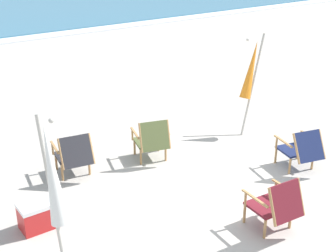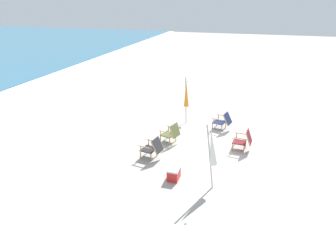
{
  "view_description": "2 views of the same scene",
  "coord_description": "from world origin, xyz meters",
  "px_view_note": "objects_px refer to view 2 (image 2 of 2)",
  "views": [
    {
      "loc": [
        -4.49,
        -4.84,
        3.89
      ],
      "look_at": [
        0.16,
        1.65,
        0.54
      ],
      "focal_mm": 50.0,
      "sensor_mm": 36.0,
      "label": 1
    },
    {
      "loc": [
        -10.59,
        -1.41,
        5.34
      ],
      "look_at": [
        0.08,
        1.76,
        0.54
      ],
      "focal_mm": 32.0,
      "sensor_mm": 36.0,
      "label": 2
    }
  ],
  "objects_px": {
    "cooler_box": "(174,173)",
    "beach_chair_back_right": "(244,140)",
    "beach_chair_far_center": "(171,133)",
    "umbrella_furled_orange": "(186,94)",
    "umbrella_furled_white": "(212,147)",
    "beach_chair_back_left": "(223,121)",
    "beach_chair_front_left": "(153,148)"
  },
  "relations": [
    {
      "from": "umbrella_furled_orange",
      "to": "umbrella_furled_white",
      "type": "distance_m",
      "value": 5.36
    },
    {
      "from": "beach_chair_far_center",
      "to": "umbrella_furled_orange",
      "type": "xyz_separation_m",
      "value": [
        2.37,
        -0.02,
        0.88
      ]
    },
    {
      "from": "beach_chair_front_left",
      "to": "beach_chair_back_left",
      "type": "bearing_deg",
      "value": -32.51
    },
    {
      "from": "umbrella_furled_white",
      "to": "cooler_box",
      "type": "distance_m",
      "value": 1.67
    },
    {
      "from": "beach_chair_back_right",
      "to": "cooler_box",
      "type": "height_order",
      "value": "beach_chair_back_right"
    },
    {
      "from": "beach_chair_back_left",
      "to": "umbrella_furled_white",
      "type": "distance_m",
      "value": 4.61
    },
    {
      "from": "beach_chair_far_center",
      "to": "beach_chair_back_right",
      "type": "height_order",
      "value": "beach_chair_far_center"
    },
    {
      "from": "umbrella_furled_orange",
      "to": "cooler_box",
      "type": "relative_size",
      "value": 4.1
    },
    {
      "from": "beach_chair_far_center",
      "to": "beach_chair_front_left",
      "type": "bearing_deg",
      "value": 168.25
    },
    {
      "from": "beach_chair_far_center",
      "to": "umbrella_furled_orange",
      "type": "height_order",
      "value": "umbrella_furled_orange"
    },
    {
      "from": "beach_chair_back_right",
      "to": "cooler_box",
      "type": "distance_m",
      "value": 3.32
    },
    {
      "from": "beach_chair_far_center",
      "to": "cooler_box",
      "type": "relative_size",
      "value": 1.68
    },
    {
      "from": "beach_chair_far_center",
      "to": "cooler_box",
      "type": "distance_m",
      "value": 2.6
    },
    {
      "from": "beach_chair_back_left",
      "to": "beach_chair_front_left",
      "type": "relative_size",
      "value": 1.06
    },
    {
      "from": "beach_chair_front_left",
      "to": "beach_chair_back_right",
      "type": "height_order",
      "value": "beach_chair_back_right"
    },
    {
      "from": "umbrella_furled_white",
      "to": "beach_chair_front_left",
      "type": "bearing_deg",
      "value": 61.39
    },
    {
      "from": "beach_chair_back_left",
      "to": "umbrella_furled_orange",
      "type": "height_order",
      "value": "umbrella_furled_orange"
    },
    {
      "from": "beach_chair_back_left",
      "to": "beach_chair_front_left",
      "type": "height_order",
      "value": "beach_chair_front_left"
    },
    {
      "from": "beach_chair_far_center",
      "to": "beach_chair_back_right",
      "type": "bearing_deg",
      "value": -86.17
    },
    {
      "from": "beach_chair_back_left",
      "to": "cooler_box",
      "type": "distance_m",
      "value": 4.47
    },
    {
      "from": "umbrella_furled_orange",
      "to": "cooler_box",
      "type": "height_order",
      "value": "umbrella_furled_orange"
    },
    {
      "from": "beach_chair_front_left",
      "to": "beach_chair_back_right",
      "type": "bearing_deg",
      "value": -62.85
    },
    {
      "from": "beach_chair_back_left",
      "to": "beach_chair_back_right",
      "type": "height_order",
      "value": "beach_chair_back_right"
    },
    {
      "from": "beach_chair_back_left",
      "to": "umbrella_furled_white",
      "type": "height_order",
      "value": "umbrella_furled_white"
    },
    {
      "from": "cooler_box",
      "to": "beach_chair_back_left",
      "type": "bearing_deg",
      "value": -13.01
    },
    {
      "from": "beach_chair_back_right",
      "to": "umbrella_furled_orange",
      "type": "bearing_deg",
      "value": 51.57
    },
    {
      "from": "cooler_box",
      "to": "beach_chair_back_right",
      "type": "bearing_deg",
      "value": -36.81
    },
    {
      "from": "beach_chair_far_center",
      "to": "umbrella_furled_white",
      "type": "height_order",
      "value": "umbrella_furled_white"
    },
    {
      "from": "beach_chair_back_right",
      "to": "cooler_box",
      "type": "bearing_deg",
      "value": 143.19
    },
    {
      "from": "cooler_box",
      "to": "beach_chair_far_center",
      "type": "bearing_deg",
      "value": 17.82
    },
    {
      "from": "umbrella_furled_orange",
      "to": "beach_chair_front_left",
      "type": "bearing_deg",
      "value": 175.3
    },
    {
      "from": "beach_chair_front_left",
      "to": "umbrella_furled_orange",
      "type": "relative_size",
      "value": 0.41
    }
  ]
}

